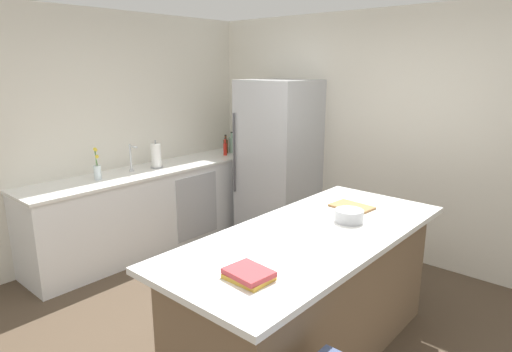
% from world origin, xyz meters
% --- Properties ---
extents(ground_plane, '(7.20, 7.20, 0.00)m').
position_xyz_m(ground_plane, '(0.00, 0.00, 0.00)').
color(ground_plane, '#4C3D2D').
extents(wall_rear, '(6.00, 0.10, 2.60)m').
position_xyz_m(wall_rear, '(0.00, 2.25, 1.30)').
color(wall_rear, silver).
rests_on(wall_rear, ground_plane).
extents(wall_left, '(0.10, 6.00, 2.60)m').
position_xyz_m(wall_left, '(-2.45, 0.00, 1.30)').
color(wall_left, silver).
rests_on(wall_left, ground_plane).
extents(counter_run_left, '(0.65, 2.93, 0.91)m').
position_xyz_m(counter_run_left, '(-2.09, 0.65, 0.46)').
color(counter_run_left, white).
rests_on(counter_run_left, ground_plane).
extents(kitchen_island, '(0.97, 2.26, 0.93)m').
position_xyz_m(kitchen_island, '(0.38, 0.17, 0.47)').
color(kitchen_island, '#7A6047').
rests_on(kitchen_island, ground_plane).
extents(refrigerator, '(0.80, 0.77, 1.87)m').
position_xyz_m(refrigerator, '(-1.23, 1.83, 0.94)').
color(refrigerator, '#B7BABF').
rests_on(refrigerator, ground_plane).
extents(sink_faucet, '(0.15, 0.05, 0.30)m').
position_xyz_m(sink_faucet, '(-2.14, 0.42, 1.07)').
color(sink_faucet, silver).
rests_on(sink_faucet, counter_run_left).
extents(flower_vase, '(0.07, 0.07, 0.33)m').
position_xyz_m(flower_vase, '(-2.10, -0.01, 1.02)').
color(flower_vase, silver).
rests_on(flower_vase, counter_run_left).
extents(paper_towel_roll, '(0.14, 0.14, 0.31)m').
position_xyz_m(paper_towel_roll, '(-2.09, 0.70, 1.04)').
color(paper_towel_roll, gray).
rests_on(paper_towel_roll, counter_run_left).
extents(olive_oil_bottle, '(0.06, 0.06, 0.32)m').
position_xyz_m(olive_oil_bottle, '(-2.00, 2.00, 1.03)').
color(olive_oil_bottle, olive).
rests_on(olive_oil_bottle, counter_run_left).
extents(gin_bottle, '(0.07, 0.07, 0.27)m').
position_xyz_m(gin_bottle, '(-2.07, 1.90, 1.02)').
color(gin_bottle, '#8CB79E').
rests_on(gin_bottle, counter_run_left).
extents(syrup_bottle, '(0.06, 0.06, 0.24)m').
position_xyz_m(syrup_bottle, '(-2.10, 1.81, 1.00)').
color(syrup_bottle, '#5B3319').
rests_on(syrup_bottle, counter_run_left).
extents(hot_sauce_bottle, '(0.05, 0.05, 0.22)m').
position_xyz_m(hot_sauce_bottle, '(-2.00, 1.71, 0.99)').
color(hot_sauce_bottle, red).
rests_on(hot_sauce_bottle, counter_run_left).
extents(cookbook_stack, '(0.25, 0.21, 0.05)m').
position_xyz_m(cookbook_stack, '(0.50, -0.60, 0.96)').
color(cookbook_stack, gold).
rests_on(cookbook_stack, kitchen_island).
extents(mixing_bowl, '(0.21, 0.21, 0.09)m').
position_xyz_m(mixing_bowl, '(0.46, 0.52, 0.98)').
color(mixing_bowl, '#B2B5BA').
rests_on(mixing_bowl, kitchen_island).
extents(cutting_board, '(0.33, 0.24, 0.02)m').
position_xyz_m(cutting_board, '(0.32, 0.81, 0.94)').
color(cutting_board, '#9E7042').
rests_on(cutting_board, kitchen_island).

